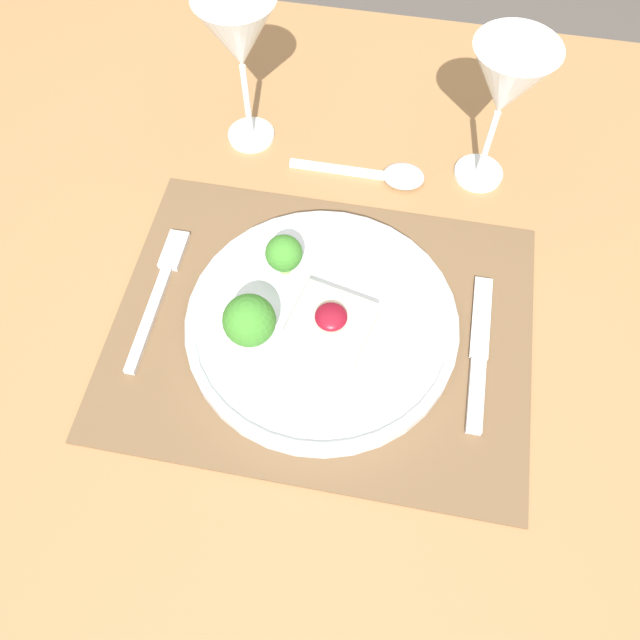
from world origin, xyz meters
TOP-DOWN VIEW (x-y plane):
  - ground_plane at (0.00, 0.00)m, footprint 8.00×8.00m
  - dining_table at (0.00, 0.00)m, footprint 1.44×1.13m
  - placemat at (0.00, 0.00)m, footprint 0.46×0.36m
  - dinner_plate at (-0.01, -0.00)m, footprint 0.30×0.30m
  - fork at (-0.19, 0.01)m, footprint 0.02×0.19m
  - knife at (0.17, -0.01)m, footprint 0.02×0.19m
  - spoon at (0.05, 0.23)m, footprint 0.18×0.04m
  - wine_glass_near at (0.16, 0.26)m, footprint 0.09×0.09m
  - wine_glass_far at (-0.15, 0.27)m, footprint 0.09×0.09m

SIDE VIEW (x-z plane):
  - ground_plane at x=0.00m, z-range 0.00..0.00m
  - dining_table at x=0.00m, z-range 0.29..1.02m
  - placemat at x=0.00m, z-range 0.73..0.74m
  - fork at x=-0.19m, z-range 0.74..0.74m
  - knife at x=0.17m, z-range 0.74..0.75m
  - spoon at x=0.05m, z-range 0.73..0.75m
  - dinner_plate at x=-0.01m, z-range 0.71..0.79m
  - wine_glass_near at x=0.16m, z-range 0.78..0.97m
  - wine_glass_far at x=-0.15m, z-range 0.79..0.99m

